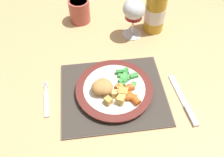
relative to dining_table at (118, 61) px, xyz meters
The scene contains 13 objects.
ground_plane 0.65m from the dining_table, ahead, with size 6.00×6.00×0.00m, color brown.
dining_table is the anchor object (origin of this frame).
placemat 0.25m from the dining_table, 102.03° to the right, with size 0.32×0.27×0.01m.
dinner_plate 0.25m from the dining_table, 101.30° to the right, with size 0.24×0.24×0.02m.
breaded_croquettes 0.27m from the dining_table, 109.78° to the right, with size 0.08×0.08×0.04m.
green_beans_pile 0.22m from the dining_table, 91.25° to the right, with size 0.07×0.09×0.02m.
glazed_carrots 0.28m from the dining_table, 93.07° to the right, with size 0.07×0.08×0.02m.
fork 0.35m from the dining_table, 138.23° to the right, with size 0.02×0.13×0.01m.
table_knife 0.34m from the dining_table, 60.59° to the right, with size 0.04×0.19×0.01m.
wine_glass 0.21m from the dining_table, 37.34° to the left, with size 0.08×0.08×0.15m.
bottle 0.25m from the dining_table, 25.59° to the left, with size 0.08×0.08×0.27m.
roast_potatoes 0.29m from the dining_table, 97.80° to the right, with size 0.08×0.07×0.03m.
drinking_cup 0.25m from the dining_table, 129.20° to the left, with size 0.08×0.08×0.09m.
Camera 1 is at (-0.11, -0.67, 1.37)m, focal length 40.00 mm.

